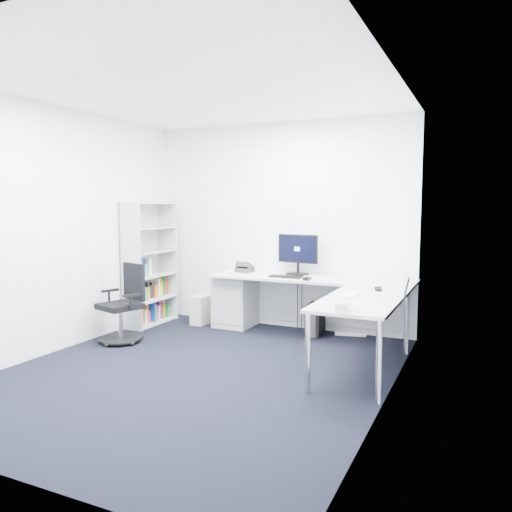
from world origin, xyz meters
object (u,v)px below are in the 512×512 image
at_px(task_chair, 120,304).
at_px(monitor, 297,254).
at_px(l_desk, 299,312).
at_px(bookshelf, 150,263).
at_px(laptop, 387,286).

bearing_deg(task_chair, monitor, 56.24).
height_order(l_desk, bookshelf, bookshelf).
bearing_deg(l_desk, bookshelf, 178.68).
distance_m(l_desk, laptop, 1.33).
distance_m(monitor, laptop, 1.70).
bearing_deg(l_desk, task_chair, -155.93).
xyz_separation_m(l_desk, monitor, (-0.21, 0.50, 0.63)).
xyz_separation_m(l_desk, laptop, (1.11, -0.56, 0.48)).
bearing_deg(laptop, l_desk, 144.12).
distance_m(l_desk, bookshelf, 2.22).
distance_m(l_desk, task_chair, 2.12).
distance_m(bookshelf, monitor, 2.02).
distance_m(bookshelf, laptop, 3.34).
distance_m(task_chair, monitor, 2.27).
height_order(l_desk, monitor, monitor).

